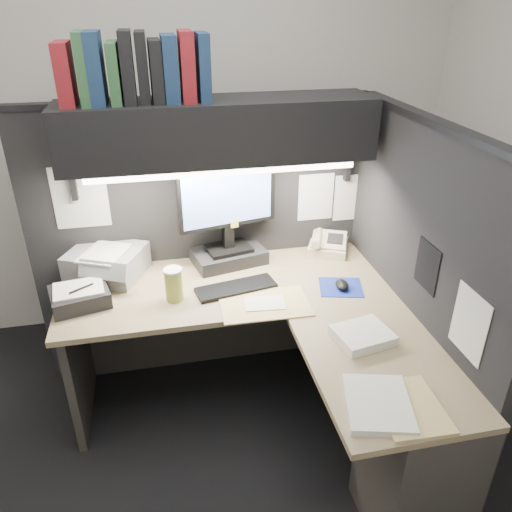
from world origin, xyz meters
name	(u,v)px	position (x,y,z in m)	size (l,w,h in m)	color
floor	(225,469)	(0.00, 0.00, 0.00)	(3.50, 3.50, 0.00)	black
wall_back	(183,127)	(0.00, 1.50, 1.35)	(3.50, 0.04, 2.70)	silver
partition_back	(202,244)	(0.03, 0.93, 0.80)	(1.90, 0.06, 1.60)	black
partition_right	(413,292)	(0.98, 0.18, 0.80)	(0.06, 1.50, 1.60)	black
desk	(312,389)	(0.43, 0.00, 0.44)	(1.70, 1.53, 0.73)	#9B8162
overhead_shelf	(219,130)	(0.12, 0.75, 1.50)	(1.55, 0.34, 0.30)	black
task_light_tube	(224,172)	(0.12, 0.61, 1.33)	(0.04, 0.04, 1.32)	white
monitor	(228,225)	(0.17, 0.80, 0.97)	(0.55, 0.32, 0.60)	black
keyboard	(236,288)	(0.15, 0.49, 0.74)	(0.42, 0.14, 0.02)	black
mousepad	(341,287)	(0.70, 0.40, 0.73)	(0.22, 0.20, 0.00)	navy
mouse	(342,285)	(0.70, 0.39, 0.75)	(0.07, 0.11, 0.04)	black
telephone	(328,245)	(0.77, 0.81, 0.77)	(0.22, 0.23, 0.09)	beige
coffee_cup	(174,285)	(-0.17, 0.46, 0.81)	(0.09, 0.09, 0.16)	#C3B64E
printer	(107,262)	(-0.51, 0.80, 0.80)	(0.37, 0.32, 0.15)	gray
notebook_stack	(80,297)	(-0.62, 0.52, 0.77)	(0.27, 0.23, 0.08)	black
open_folder	(265,304)	(0.27, 0.32, 0.73)	(0.44, 0.28, 0.01)	tan
paper_stack_a	(363,335)	(0.63, -0.04, 0.75)	(0.24, 0.20, 0.05)	white
paper_stack_b	(378,404)	(0.53, -0.44, 0.74)	(0.24, 0.29, 0.03)	white
manila_stack	(409,407)	(0.63, -0.48, 0.74)	(0.24, 0.30, 0.02)	tan
binder_row	(135,69)	(-0.24, 0.74, 1.80)	(0.67, 0.25, 0.31)	maroon
pinned_papers	(284,223)	(0.42, 0.56, 1.05)	(1.76, 1.31, 0.51)	white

